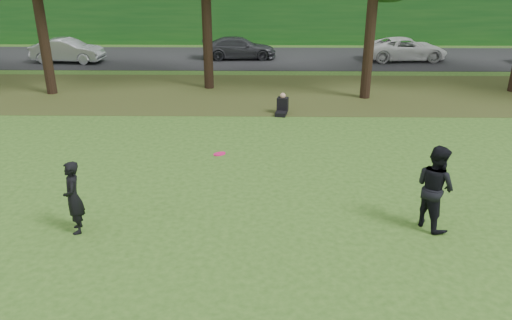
{
  "coord_description": "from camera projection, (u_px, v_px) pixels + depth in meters",
  "views": [
    {
      "loc": [
        -0.44,
        -9.03,
        5.95
      ],
      "look_at": [
        -0.61,
        2.04,
        1.3
      ],
      "focal_mm": 35.0,
      "sensor_mm": 36.0,
      "label": 1
    }
  ],
  "objects": [
    {
      "name": "far_hedge",
      "position": [
        270.0,
        5.0,
        34.55
      ],
      "size": [
        70.0,
        3.0,
        5.0
      ],
      "primitive_type": "cube",
      "color": "#154C19",
      "rests_on": "ground"
    },
    {
      "name": "parked_cars",
      "position": [
        274.0,
        49.0,
        28.93
      ],
      "size": [
        40.47,
        3.05,
        1.39
      ],
      "color": "black",
      "rests_on": "street"
    },
    {
      "name": "ground",
      "position": [
        283.0,
        253.0,
        10.62
      ],
      "size": [
        120.0,
        120.0,
        0.0
      ],
      "primitive_type": "plane",
      "color": "#2E551A",
      "rests_on": "ground"
    },
    {
      "name": "frisbee",
      "position": [
        219.0,
        154.0,
        10.93
      ],
      "size": [
        0.27,
        0.27,
        0.09
      ],
      "color": "#EC1368",
      "rests_on": "ground"
    },
    {
      "name": "player_right",
      "position": [
        435.0,
        187.0,
        11.3
      ],
      "size": [
        1.12,
        1.21,
        2.01
      ],
      "primitive_type": "imported",
      "rotation": [
        0.0,
        0.0,
        2.04
      ],
      "color": "black",
      "rests_on": "ground"
    },
    {
      "name": "street",
      "position": [
        271.0,
        58.0,
        29.98
      ],
      "size": [
        70.0,
        7.0,
        0.02
      ],
      "primitive_type": "cube",
      "color": "black",
      "rests_on": "ground"
    },
    {
      "name": "seated_person",
      "position": [
        282.0,
        106.0,
        19.61
      ],
      "size": [
        0.56,
        0.8,
        0.83
      ],
      "rotation": [
        0.0,
        0.0,
        -0.21
      ],
      "color": "black",
      "rests_on": "ground"
    },
    {
      "name": "player_left",
      "position": [
        73.0,
        198.0,
        11.15
      ],
      "size": [
        0.59,
        0.72,
        1.71
      ],
      "primitive_type": "imported",
      "rotation": [
        0.0,
        0.0,
        -1.24
      ],
      "color": "black",
      "rests_on": "ground"
    },
    {
      "name": "leaf_litter",
      "position": [
        273.0,
        93.0,
        22.6
      ],
      "size": [
        60.0,
        7.0,
        0.01
      ],
      "primitive_type": "cube",
      "color": "#473619",
      "rests_on": "ground"
    }
  ]
}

